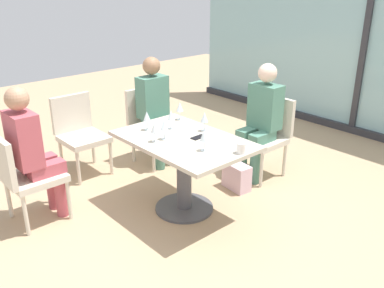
{
  "coord_description": "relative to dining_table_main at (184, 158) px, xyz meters",
  "views": [
    {
      "loc": [
        2.68,
        -2.29,
        2.11
      ],
      "look_at": [
        0.0,
        0.1,
        0.65
      ],
      "focal_mm": 39.22,
      "sensor_mm": 36.0,
      "label": 1
    }
  ],
  "objects": [
    {
      "name": "window_wall_backdrop",
      "position": [
        0.0,
        3.2,
        0.67
      ],
      "size": [
        5.93,
        0.1,
        2.7
      ],
      "color": "#8CB7BC",
      "rests_on": "ground_plane"
    },
    {
      "name": "chair_far_left",
      "position": [
        -1.15,
        0.47,
        -0.04
      ],
      "size": [
        0.5,
        0.46,
        0.87
      ],
      "color": "beige",
      "rests_on": "ground_plane"
    },
    {
      "name": "chair_side_end",
      "position": [
        -1.43,
        -0.31,
        -0.04
      ],
      "size": [
        0.5,
        0.46,
        0.87
      ],
      "color": "beige",
      "rests_on": "ground_plane"
    },
    {
      "name": "wine_glass_2",
      "position": [
        -0.43,
        0.32,
        0.33
      ],
      "size": [
        0.07,
        0.07,
        0.18
      ],
      "color": "silver",
      "rests_on": "dining_table_main"
    },
    {
      "name": "person_near_window",
      "position": [
        -0.0,
        1.09,
        0.16
      ],
      "size": [
        0.34,
        0.39,
        1.26
      ],
      "color": "#4C7F6B",
      "rests_on": "ground_plane"
    },
    {
      "name": "wine_glass_3",
      "position": [
        -0.1,
        -0.14,
        0.33
      ],
      "size": [
        0.07,
        0.07,
        0.18
      ],
      "color": "silver",
      "rests_on": "dining_table_main"
    },
    {
      "name": "dining_table_main",
      "position": [
        0.0,
        0.0,
        0.0
      ],
      "size": [
        1.26,
        0.82,
        0.73
      ],
      "color": "#BCB29E",
      "rests_on": "ground_plane"
    },
    {
      "name": "coffee_cup",
      "position": [
        0.57,
        0.14,
        0.24
      ],
      "size": [
        0.08,
        0.08,
        0.09
      ],
      "primitive_type": "cylinder",
      "color": "white",
      "rests_on": "dining_table_main"
    },
    {
      "name": "wine_glass_0",
      "position": [
        -0.4,
        -0.11,
        0.33
      ],
      "size": [
        0.07,
        0.07,
        0.18
      ],
      "color": "silver",
      "rests_on": "dining_table_main"
    },
    {
      "name": "wine_glass_4",
      "position": [
        0.32,
        -0.05,
        0.33
      ],
      "size": [
        0.07,
        0.07,
        0.18
      ],
      "color": "silver",
      "rests_on": "dining_table_main"
    },
    {
      "name": "handbag_0",
      "position": [
        0.05,
        0.68,
        -0.4
      ],
      "size": [
        0.32,
        0.19,
        0.28
      ],
      "primitive_type": "cube",
      "rotation": [
        0.0,
        0.0,
        -0.11
      ],
      "color": "beige",
      "rests_on": "ground_plane"
    },
    {
      "name": "cell_phone_on_table",
      "position": [
        0.07,
        0.12,
        0.2
      ],
      "size": [
        0.08,
        0.15,
        0.01
      ],
      "primitive_type": "cube",
      "rotation": [
        0.0,
        0.0,
        0.05
      ],
      "color": "black",
      "rests_on": "dining_table_main"
    },
    {
      "name": "ground_plane",
      "position": [
        0.0,
        0.0,
        -0.54
      ],
      "size": [
        12.0,
        12.0,
        0.0
      ],
      "primitive_type": "plane",
      "color": "tan"
    },
    {
      "name": "wine_glass_1",
      "position": [
        -0.11,
        -0.24,
        0.33
      ],
      "size": [
        0.07,
        0.07,
        0.18
      ],
      "color": "silver",
      "rests_on": "dining_table_main"
    },
    {
      "name": "wine_glass_5",
      "position": [
        -0.02,
        0.28,
        0.33
      ],
      "size": [
        0.07,
        0.07,
        0.18
      ],
      "color": "silver",
      "rests_on": "dining_table_main"
    },
    {
      "name": "chair_front_left",
      "position": [
        -0.77,
        -1.2,
        -0.04
      ],
      "size": [
        0.46,
        0.5,
        0.87
      ],
      "color": "beige",
      "rests_on": "ground_plane"
    },
    {
      "name": "chair_near_window",
      "position": [
        0.0,
        1.2,
        -0.04
      ],
      "size": [
        0.46,
        0.51,
        0.87
      ],
      "color": "beige",
      "rests_on": "ground_plane"
    },
    {
      "name": "person_front_left",
      "position": [
        -0.77,
        -1.09,
        0.16
      ],
      "size": [
        0.34,
        0.39,
        1.26
      ],
      "color": "#B24C56",
      "rests_on": "ground_plane"
    },
    {
      "name": "person_far_left",
      "position": [
        -1.04,
        0.47,
        0.16
      ],
      "size": [
        0.39,
        0.34,
        1.26
      ],
      "color": "#4C7F6B",
      "rests_on": "ground_plane"
    },
    {
      "name": "wine_glass_6",
      "position": [
        -0.28,
        0.08,
        0.33
      ],
      "size": [
        0.07,
        0.07,
        0.18
      ],
      "color": "silver",
      "rests_on": "dining_table_main"
    }
  ]
}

